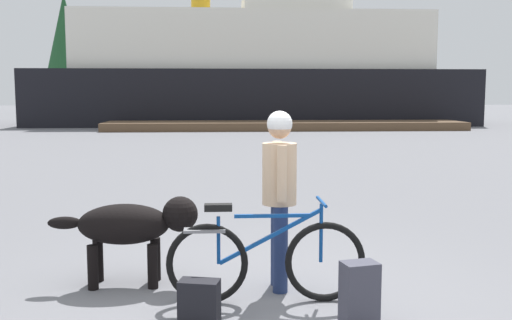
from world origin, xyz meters
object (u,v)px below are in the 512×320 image
at_px(person_cyclist, 279,183).
at_px(backpack, 359,293).
at_px(handbag_pannier, 199,302).
at_px(ferry_boat, 253,72).
at_px(dog, 133,225).
at_px(bicycle, 265,260).

distance_m(person_cyclist, backpack, 1.30).
xyz_separation_m(person_cyclist, handbag_pannier, (-0.73, -0.81, -0.83)).
height_order(backpack, ferry_boat, ferry_boat).
distance_m(person_cyclist, dog, 1.46).
distance_m(handbag_pannier, ferry_boat, 30.97).
xyz_separation_m(dog, backpack, (1.94, -1.11, -0.33)).
bearing_deg(handbag_pannier, person_cyclist, 48.22).
bearing_deg(ferry_boat, bicycle, -93.15).
distance_m(person_cyclist, handbag_pannier, 1.37).
bearing_deg(bicycle, dog, 154.84).
bearing_deg(ferry_boat, handbag_pannier, -94.14).
bearing_deg(backpack, ferry_boat, 88.24).
height_order(person_cyclist, backpack, person_cyclist).
distance_m(backpack, ferry_boat, 30.99).
xyz_separation_m(person_cyclist, backpack, (0.55, -0.91, -0.75)).
relative_size(person_cyclist, ferry_boat, 0.07).
xyz_separation_m(handbag_pannier, ferry_boat, (2.23, 30.76, 2.86)).
height_order(person_cyclist, ferry_boat, ferry_boat).
bearing_deg(handbag_pannier, bicycle, 37.87).
bearing_deg(ferry_boat, dog, -95.55).
relative_size(bicycle, handbag_pannier, 4.96).
distance_m(bicycle, backpack, 0.90).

